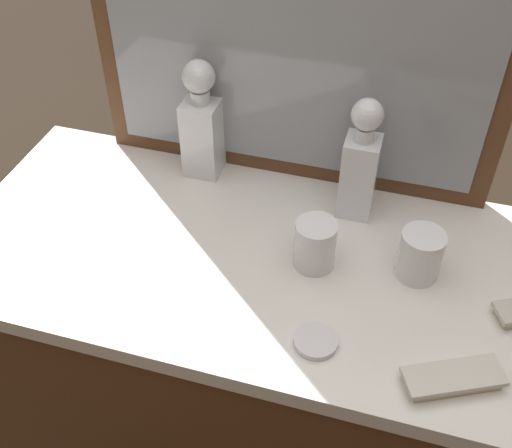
# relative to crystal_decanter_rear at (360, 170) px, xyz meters

# --- Properties ---
(dresser) EXTENTS (1.26, 0.60, 0.85)m
(dresser) POSITION_rel_crystal_decanter_rear_xyz_m (-0.17, -0.19, -0.53)
(dresser) COLOR brown
(dresser) RESTS_ON ground_plane
(dresser_mirror) EXTENTS (0.88, 0.03, 0.65)m
(dresser_mirror) POSITION_rel_crystal_decanter_rear_xyz_m (-0.17, 0.09, 0.21)
(dresser_mirror) COLOR brown
(dresser_mirror) RESTS_ON dresser
(crystal_decanter_rear) EXTENTS (0.07, 0.07, 0.28)m
(crystal_decanter_rear) POSITION_rel_crystal_decanter_rear_xyz_m (0.00, 0.00, 0.00)
(crystal_decanter_rear) COLOR white
(crystal_decanter_rear) RESTS_ON dresser
(crystal_decanter_front) EXTENTS (0.08, 0.08, 0.28)m
(crystal_decanter_front) POSITION_rel_crystal_decanter_rear_xyz_m (-0.36, 0.05, 0.00)
(crystal_decanter_front) COLOR white
(crystal_decanter_front) RESTS_ON dresser
(crystal_tumbler_far_right) EXTENTS (0.08, 0.08, 0.10)m
(crystal_tumbler_far_right) POSITION_rel_crystal_decanter_rear_xyz_m (0.15, -0.15, -0.06)
(crystal_tumbler_far_right) COLOR white
(crystal_tumbler_far_right) RESTS_ON dresser
(crystal_tumbler_right) EXTENTS (0.08, 0.08, 0.10)m
(crystal_tumbler_right) POSITION_rel_crystal_decanter_rear_xyz_m (-0.05, -0.18, -0.06)
(crystal_tumbler_right) COLOR white
(crystal_tumbler_right) RESTS_ON dresser
(silver_brush_front) EXTENTS (0.18, 0.13, 0.02)m
(silver_brush_front) POSITION_rel_crystal_decanter_rear_xyz_m (0.23, -0.39, -0.10)
(silver_brush_front) COLOR #B7A88C
(silver_brush_front) RESTS_ON dresser
(porcelain_dish) EXTENTS (0.08, 0.08, 0.01)m
(porcelain_dish) POSITION_rel_crystal_decanter_rear_xyz_m (-0.00, -0.37, -0.10)
(porcelain_dish) COLOR silver
(porcelain_dish) RESTS_ON dresser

